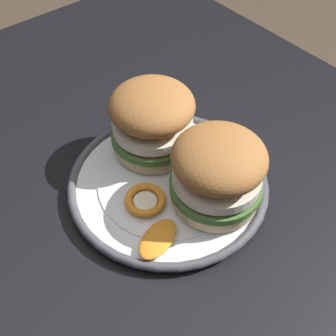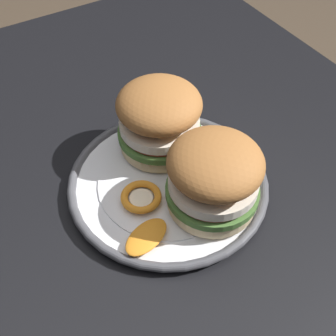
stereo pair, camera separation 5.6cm
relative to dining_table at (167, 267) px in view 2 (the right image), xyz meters
The scene contains 6 objects.
dining_table is the anchor object (origin of this frame).
dinner_plate 0.13m from the dining_table, 32.50° to the right, with size 0.27×0.27×0.02m.
sandwich_half_left 0.22m from the dining_table, 26.59° to the right, with size 0.12×0.12×0.10m.
sandwich_half_right 0.19m from the dining_table, 96.72° to the right, with size 0.14×0.14×0.10m.
orange_peel_curled 0.14m from the dining_table, 16.69° to the left, with size 0.07×0.07×0.01m.
orange_peel_strip_long 0.13m from the dining_table, 109.68° to the left, with size 0.05×0.07×0.01m.
Camera 2 is at (-0.27, 0.16, 1.20)m, focal length 46.95 mm.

